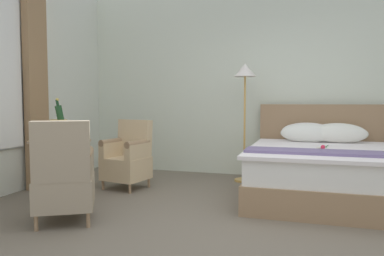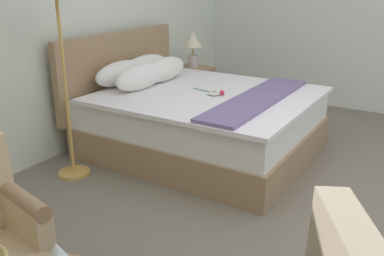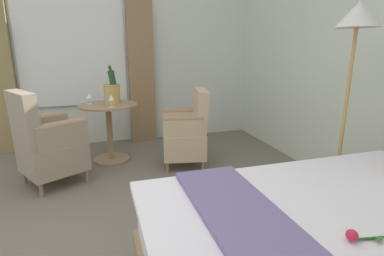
{
  "view_description": "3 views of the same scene",
  "coord_description": "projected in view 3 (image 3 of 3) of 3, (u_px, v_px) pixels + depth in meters",
  "views": [
    {
      "loc": [
        0.54,
        -3.22,
        1.15
      ],
      "look_at": [
        -0.73,
        0.82,
        0.86
      ],
      "focal_mm": 35.0,
      "sensor_mm": 36.0,
      "label": 1
    },
    {
      "loc": [
        -2.73,
        -0.56,
        1.67
      ],
      "look_at": [
        -0.81,
        0.63,
        0.87
      ],
      "focal_mm": 40.0,
      "sensor_mm": 36.0,
      "label": 2
    },
    {
      "loc": [
        1.51,
        0.31,
        1.37
      ],
      "look_at": [
        -0.68,
        0.99,
        0.76
      ],
      "focal_mm": 28.0,
      "sensor_mm": 36.0,
      "label": 3
    }
  ],
  "objects": [
    {
      "name": "wine_glass_near_bucket",
      "position": [
        89.0,
        96.0,
        3.59
      ],
      "size": [
        0.08,
        0.08,
        0.13
      ],
      "color": "white",
      "rests_on": "side_table_round"
    },
    {
      "name": "armchair_by_window",
      "position": [
        187.0,
        132.0,
        3.55
      ],
      "size": [
        0.61,
        0.61,
        0.92
      ],
      "color": "#9D7956",
      "rests_on": "ground"
    },
    {
      "name": "wall_window_side",
      "position": [
        72.0,
        41.0,
        4.11
      ],
      "size": [
        0.27,
        5.36,
        2.94
      ],
      "color": "silver",
      "rests_on": "ground"
    },
    {
      "name": "armchair_facing_bed",
      "position": [
        47.0,
        144.0,
        3.02
      ],
      "size": [
        0.73,
        0.75,
        0.99
      ],
      "color": "#9D7956",
      "rests_on": "ground"
    },
    {
      "name": "side_table_round",
      "position": [
        109.0,
        128.0,
        3.67
      ],
      "size": [
        0.69,
        0.69,
        0.72
      ],
      "color": "#9D7956",
      "rests_on": "ground"
    },
    {
      "name": "floor_lamp_brass",
      "position": [
        354.0,
        46.0,
        2.24
      ],
      "size": [
        0.31,
        0.31,
        1.7
      ],
      "color": "gold",
      "rests_on": "ground"
    },
    {
      "name": "wine_glass_near_edge",
      "position": [
        111.0,
        99.0,
        3.39
      ],
      "size": [
        0.08,
        0.08,
        0.14
      ],
      "color": "white",
      "rests_on": "side_table_round"
    },
    {
      "name": "champagne_bucket",
      "position": [
        112.0,
        91.0,
        3.63
      ],
      "size": [
        0.2,
        0.2,
        0.48
      ],
      "color": "tan",
      "rests_on": "side_table_round"
    }
  ]
}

